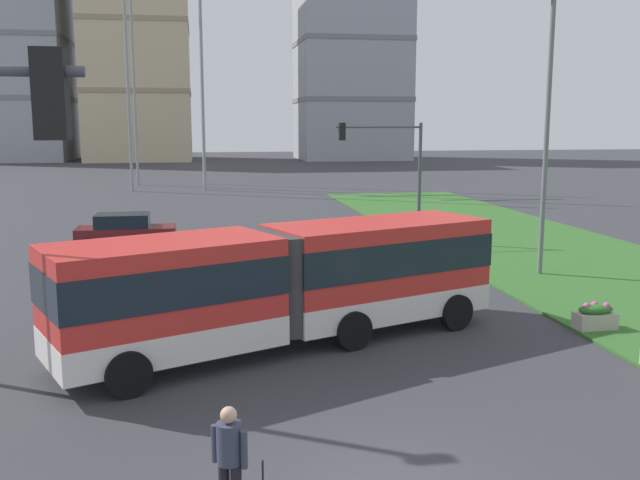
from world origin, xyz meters
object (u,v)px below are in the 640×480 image
at_px(flower_planter_2, 595,316).
at_px(apartment_tower_centre, 351,44).
at_px(traffic_light_far_right, 391,160).
at_px(articulated_bus, 287,282).
at_px(pedestrian_crossing, 230,456).
at_px(apartment_tower_west, 6,10).
at_px(apartment_tower_westcentre, 136,28).
at_px(streetlight_median, 547,126).
at_px(car_maroon_sedan, 126,232).

bearing_deg(flower_planter_2, apartment_tower_centre, 81.85).
xyz_separation_m(flower_planter_2, traffic_light_far_right, (-1.78, 14.57, 3.51)).
distance_m(articulated_bus, pedestrian_crossing, 8.18).
height_order(articulated_bus, traffic_light_far_right, traffic_light_far_right).
relative_size(apartment_tower_west, apartment_tower_westcentre, 1.12).
relative_size(flower_planter_2, streetlight_median, 0.11).
relative_size(articulated_bus, streetlight_median, 1.16).
xyz_separation_m(flower_planter_2, apartment_tower_centre, (13.25, 92.55, 17.19)).
bearing_deg(car_maroon_sedan, apartment_tower_west, 106.37).
relative_size(articulated_bus, apartment_tower_westcentre, 0.30).
relative_size(articulated_bus, pedestrian_crossing, 6.80).
height_order(flower_planter_2, apartment_tower_west, apartment_tower_west).
height_order(flower_planter_2, apartment_tower_centre, apartment_tower_centre).
height_order(traffic_light_far_right, apartment_tower_westcentre, apartment_tower_westcentre).
distance_m(pedestrian_crossing, streetlight_median, 19.58).
distance_m(traffic_light_far_right, apartment_tower_centre, 80.58).
bearing_deg(apartment_tower_centre, traffic_light_far_right, -100.91).
distance_m(articulated_bus, apartment_tower_west, 103.39).
xyz_separation_m(pedestrian_crossing, apartment_tower_west, (-27.63, 104.92, 21.09)).
distance_m(car_maroon_sedan, flower_planter_2, 20.96).
height_order(articulated_bus, apartment_tower_westcentre, apartment_tower_westcentre).
bearing_deg(apartment_tower_westcentre, pedestrian_crossing, -85.08).
distance_m(articulated_bus, traffic_light_far_right, 15.98).
relative_size(car_maroon_sedan, apartment_tower_westcentre, 0.11).
height_order(streetlight_median, apartment_tower_west, apartment_tower_west).
xyz_separation_m(traffic_light_far_right, streetlight_median, (3.68, -7.65, 1.60)).
relative_size(car_maroon_sedan, pedestrian_crossing, 2.53).
height_order(car_maroon_sedan, pedestrian_crossing, pedestrian_crossing).
bearing_deg(apartment_tower_west, streetlight_median, -66.20).
relative_size(flower_planter_2, apartment_tower_west, 0.02).
bearing_deg(apartment_tower_centre, car_maroon_sedan, -109.48).
bearing_deg(flower_planter_2, apartment_tower_westcentre, 101.37).
height_order(traffic_light_far_right, streetlight_median, streetlight_median).
distance_m(car_maroon_sedan, apartment_tower_westcentre, 81.99).
xyz_separation_m(pedestrian_crossing, streetlight_median, (12.19, 14.63, 4.54)).
xyz_separation_m(car_maroon_sedan, apartment_tower_west, (-23.96, 81.59, 21.34)).
distance_m(streetlight_median, apartment_tower_west, 100.06).
height_order(traffic_light_far_right, apartment_tower_centre, apartment_tower_centre).
distance_m(flower_planter_2, apartment_tower_westcentre, 99.03).
distance_m(flower_planter_2, apartment_tower_centre, 95.06).
height_order(car_maroon_sedan, apartment_tower_west, apartment_tower_west).
bearing_deg(traffic_light_far_right, flower_planter_2, -83.03).
bearing_deg(apartment_tower_centre, pedestrian_crossing, -103.22).
bearing_deg(apartment_tower_centre, flower_planter_2, -98.15).
xyz_separation_m(streetlight_median, apartment_tower_west, (-39.82, 90.29, 16.56)).
relative_size(articulated_bus, apartment_tower_west, 0.27).
distance_m(car_maroon_sedan, pedestrian_crossing, 23.62).
bearing_deg(streetlight_median, apartment_tower_west, 113.80).
bearing_deg(apartment_tower_centre, streetlight_median, -97.55).
xyz_separation_m(traffic_light_far_right, apartment_tower_west, (-36.13, 82.64, 18.16)).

